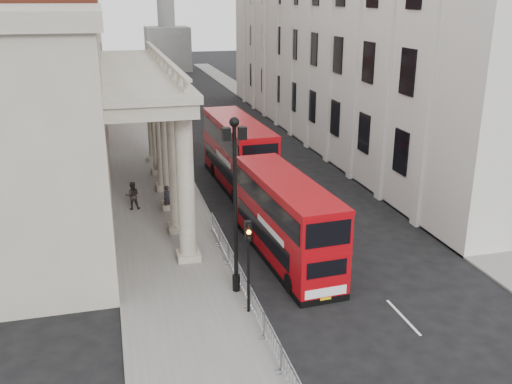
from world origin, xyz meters
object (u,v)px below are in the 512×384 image
pedestrian_a (168,198)px  pedestrian_b (132,196)px  lamp_post_south (235,195)px  traffic_light (248,250)px  lamp_post_north (162,89)px  bus_near (286,218)px  pedestrian_c (161,167)px  lamp_post_mid (186,123)px  bus_far (238,152)px

pedestrian_a → pedestrian_b: pedestrian_b is taller
lamp_post_south → traffic_light: lamp_post_south is taller
pedestrian_a → lamp_post_north: bearing=63.8°
bus_near → pedestrian_b: 12.09m
traffic_light → pedestrian_b: bearing=106.4°
traffic_light → pedestrian_c: size_ratio=2.79×
lamp_post_south → bus_near: size_ratio=0.80×
lamp_post_mid → pedestrian_c: bearing=117.1°
lamp_post_mid → traffic_light: lamp_post_mid is taller
lamp_post_south → lamp_post_north: (0.00, 32.00, 0.00)m
lamp_post_south → lamp_post_mid: same height
lamp_post_mid → pedestrian_c: size_ratio=5.40×
lamp_post_mid → pedestrian_b: lamp_post_mid is taller
lamp_post_south → pedestrian_c: bearing=94.8°
lamp_post_north → pedestrian_c: 13.55m
lamp_post_north → pedestrian_a: size_ratio=4.95×
lamp_post_mid → pedestrian_b: 6.71m
pedestrian_b → pedestrian_c: bearing=-107.8°
lamp_post_north → bus_near: bearing=-83.4°
traffic_light → lamp_post_mid: bearing=90.3°
lamp_post_south → bus_far: (3.72, 15.88, -2.35)m
traffic_light → pedestrian_b: size_ratio=2.30×
lamp_post_north → pedestrian_c: size_ratio=5.40×
bus_near → bus_far: (0.35, 12.89, 0.24)m
lamp_post_north → lamp_post_south: bearing=-90.0°
lamp_post_mid → lamp_post_north: size_ratio=1.00×
lamp_post_north → bus_near: (3.37, -29.01, -2.59)m
bus_near → lamp_post_north: bearing=93.1°
lamp_post_mid → traffic_light: 18.11m
lamp_post_south → pedestrian_b: bearing=108.4°
lamp_post_mid → lamp_post_south: bearing=-90.0°
lamp_post_mid → pedestrian_b: bearing=-138.8°
bus_far → pedestrian_c: bearing=146.3°
lamp_post_north → pedestrian_b: bearing=-101.9°
traffic_light → bus_near: bearing=56.8°
lamp_post_south → pedestrian_b: 13.61m
bus_near → pedestrian_a: (-5.31, 8.58, -1.36)m
lamp_post_mid → bus_near: size_ratio=0.80×
lamp_post_south → pedestrian_a: (-1.93, 11.57, -3.95)m
pedestrian_c → lamp_post_mid: bearing=-58.7°
lamp_post_south → lamp_post_mid: 16.00m
lamp_post_mid → pedestrian_b: size_ratio=4.46×
lamp_post_mid → pedestrian_a: 6.25m
traffic_light → lamp_post_north: bearing=90.2°
lamp_post_north → pedestrian_a: (-1.93, -20.43, -3.95)m
traffic_light → bus_far: bus_far is taller
lamp_post_south → pedestrian_b: lamp_post_south is taller
lamp_post_mid → bus_near: bearing=-75.5°
traffic_light → pedestrian_a: 13.90m
lamp_post_south → lamp_post_north: same height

